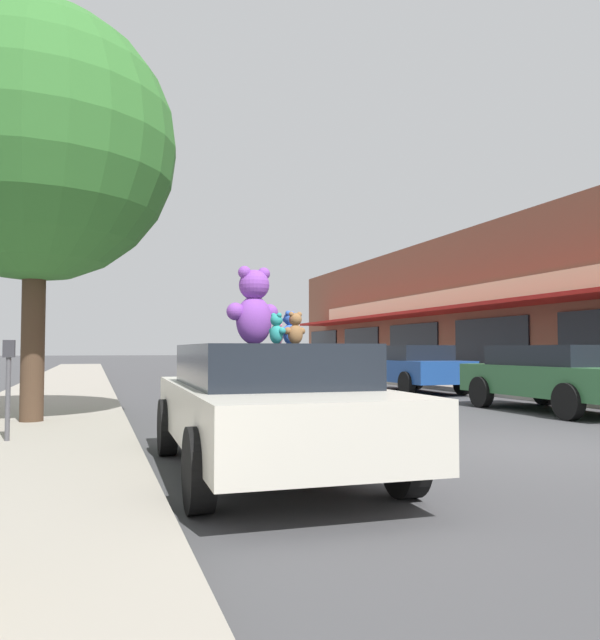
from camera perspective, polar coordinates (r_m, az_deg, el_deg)
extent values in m
plane|color=#424244|center=(8.78, 20.76, -10.99)|extent=(260.00, 260.00, 0.00)
cube|color=red|center=(22.53, 15.20, 1.10)|extent=(1.69, 32.72, 0.12)
cube|color=beige|center=(23.02, 16.84, 2.41)|extent=(0.08, 31.16, 0.70)
cube|color=black|center=(22.94, 16.92, -2.31)|extent=(0.06, 4.23, 2.00)
cube|color=black|center=(27.67, 10.25, -2.43)|extent=(0.06, 4.23, 2.00)
cube|color=black|center=(32.66, 5.57, -2.49)|extent=(0.06, 4.23, 2.00)
cube|color=black|center=(37.81, 2.15, -2.52)|extent=(0.06, 4.23, 2.00)
cube|color=beige|center=(6.62, -3.11, -8.44)|extent=(1.94, 4.60, 0.58)
cube|color=black|center=(6.59, -3.10, -4.10)|extent=(1.67, 2.54, 0.42)
cylinder|color=black|center=(7.90, -12.04, -9.56)|extent=(0.22, 0.69, 0.68)
cylinder|color=black|center=(8.25, 0.63, -9.32)|extent=(0.22, 0.69, 0.68)
cylinder|color=black|center=(5.12, -9.24, -13.37)|extent=(0.22, 0.69, 0.68)
cylinder|color=black|center=(5.65, 9.53, -12.36)|extent=(0.22, 0.69, 0.68)
ellipsoid|color=purple|center=(6.73, -4.23, -0.04)|extent=(0.47, 0.43, 0.52)
sphere|color=purple|center=(6.76, -4.22, 3.22)|extent=(0.40, 0.40, 0.33)
sphere|color=purple|center=(6.83, -3.34, 4.24)|extent=(0.17, 0.17, 0.14)
sphere|color=purple|center=(6.72, -5.10, 4.37)|extent=(0.17, 0.17, 0.14)
sphere|color=#BA67ED|center=(6.88, -4.79, 2.95)|extent=(0.15, 0.15, 0.13)
sphere|color=purple|center=(6.87, -2.82, 0.67)|extent=(0.23, 0.23, 0.19)
sphere|color=purple|center=(6.66, -5.93, 0.78)|extent=(0.23, 0.23, 0.19)
ellipsoid|color=white|center=(7.70, -0.51, -1.58)|extent=(0.19, 0.20, 0.20)
sphere|color=white|center=(7.71, -0.51, -0.49)|extent=(0.17, 0.17, 0.13)
sphere|color=white|center=(7.75, -0.41, -0.14)|extent=(0.07, 0.07, 0.05)
sphere|color=white|center=(7.67, -0.60, -0.12)|extent=(0.07, 0.07, 0.05)
sphere|color=white|center=(7.72, -0.88, -0.55)|extent=(0.07, 0.07, 0.05)
sphere|color=white|center=(7.78, -0.42, -1.34)|extent=(0.10, 0.10, 0.07)
sphere|color=white|center=(7.63, -0.76, -1.31)|extent=(0.10, 0.10, 0.07)
ellipsoid|color=blue|center=(7.08, -0.92, -1.32)|extent=(0.24, 0.24, 0.24)
sphere|color=blue|center=(7.09, -0.92, 0.11)|extent=(0.21, 0.21, 0.15)
sphere|color=blue|center=(7.14, -0.75, 0.56)|extent=(0.09, 0.09, 0.06)
sphere|color=blue|center=(7.04, -1.10, 0.61)|extent=(0.09, 0.09, 0.06)
sphere|color=#548DFF|center=(7.11, -1.40, 0.03)|extent=(0.08, 0.08, 0.06)
sphere|color=blue|center=(7.18, -0.72, -1.00)|extent=(0.12, 0.12, 0.09)
sphere|color=blue|center=(7.00, -1.34, -0.96)|extent=(0.12, 0.12, 0.09)
ellipsoid|color=teal|center=(6.02, -2.18, -1.32)|extent=(0.17, 0.18, 0.19)
sphere|color=teal|center=(6.02, -2.17, -0.01)|extent=(0.16, 0.16, 0.12)
sphere|color=teal|center=(5.99, -1.91, 0.44)|extent=(0.07, 0.07, 0.05)
sphere|color=teal|center=(6.06, -2.43, 0.41)|extent=(0.07, 0.07, 0.05)
sphere|color=#47CDC6|center=(6.05, -1.81, -0.09)|extent=(0.06, 0.06, 0.04)
sphere|color=teal|center=(5.97, -1.63, -1.00)|extent=(0.09, 0.09, 0.07)
sphere|color=teal|center=(6.08, -2.55, -1.03)|extent=(0.09, 0.09, 0.07)
ellipsoid|color=olive|center=(6.68, -0.43, -1.32)|extent=(0.20, 0.18, 0.22)
sphere|color=olive|center=(6.69, -0.43, 0.06)|extent=(0.17, 0.17, 0.14)
sphere|color=olive|center=(6.72, -0.07, 0.51)|extent=(0.07, 0.07, 0.06)
sphere|color=olive|center=(6.67, -0.79, 0.53)|extent=(0.07, 0.07, 0.06)
sphere|color=tan|center=(6.74, -0.69, -0.03)|extent=(0.06, 0.06, 0.05)
sphere|color=olive|center=(6.74, 0.15, -1.01)|extent=(0.10, 0.10, 0.08)
sphere|color=olive|center=(6.65, -1.13, -0.99)|extent=(0.10, 0.10, 0.08)
ellipsoid|color=pink|center=(7.81, -2.07, -1.70)|extent=(0.17, 0.17, 0.17)
sphere|color=pink|center=(7.81, -2.07, -0.78)|extent=(0.15, 0.15, 0.11)
sphere|color=pink|center=(7.80, -1.81, -0.47)|extent=(0.06, 0.06, 0.05)
sphere|color=pink|center=(7.83, -2.32, -0.48)|extent=(0.06, 0.06, 0.05)
sphere|color=#FFA3DA|center=(7.85, -1.92, -0.84)|extent=(0.06, 0.06, 0.04)
sphere|color=pink|center=(7.79, -1.58, -1.48)|extent=(0.09, 0.09, 0.06)
sphere|color=pink|center=(7.85, -2.48, -1.48)|extent=(0.09, 0.09, 0.06)
cube|color=#336B3D|center=(13.97, 22.26, -5.13)|extent=(1.75, 4.32, 0.61)
cube|color=black|center=(13.96, 22.22, -3.01)|extent=(1.54, 2.65, 0.42)
cylinder|color=black|center=(14.53, 16.23, -6.34)|extent=(0.20, 0.68, 0.68)
cylinder|color=black|center=(15.56, 21.46, -6.01)|extent=(0.20, 0.68, 0.68)
cylinder|color=black|center=(12.42, 23.31, -6.87)|extent=(0.20, 0.68, 0.68)
cube|color=#1E4793|center=(19.02, 10.17, -4.57)|extent=(1.80, 4.29, 0.63)
cube|color=black|center=(19.01, 10.16, -2.96)|extent=(1.58, 2.31, 0.44)
cylinder|color=black|center=(19.83, 6.09, -5.43)|extent=(0.20, 0.68, 0.68)
cylinder|color=black|center=(20.63, 10.57, -5.29)|extent=(0.20, 0.68, 0.68)
cylinder|color=black|center=(17.45, 9.72, -5.78)|extent=(0.20, 0.68, 0.68)
cylinder|color=black|center=(18.35, 14.61, -5.58)|extent=(0.20, 0.68, 0.68)
cylinder|color=#473323|center=(10.93, -23.23, -1.72)|extent=(0.36, 0.36, 2.59)
sphere|color=#33702D|center=(11.43, -22.92, 14.58)|extent=(4.50, 4.50, 4.50)
cylinder|color=#4C4C51|center=(8.75, -25.15, -6.55)|extent=(0.06, 0.06, 1.05)
cube|color=#2D2D33|center=(8.73, -25.07, -2.39)|extent=(0.14, 0.10, 0.22)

